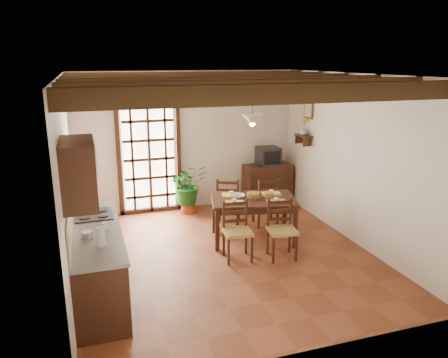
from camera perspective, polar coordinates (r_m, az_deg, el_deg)
name	(u,v)px	position (r m, az deg, el deg)	size (l,w,h in m)	color
ground_plane	(226,255)	(7.04, 0.23, -9.96)	(5.00, 5.00, 0.00)	brown
room_shell	(226,143)	(6.48, 0.25, 4.72)	(4.52, 5.02, 2.81)	silver
ceiling_beams	(226,83)	(6.37, 0.25, 12.46)	(4.50, 4.34, 0.20)	#301E0E
french_door	(149,155)	(8.77, -9.76, 3.07)	(1.26, 0.11, 2.32)	white
kitchen_counter	(98,261)	(6.01, -16.18, -10.28)	(0.64, 2.25, 1.38)	black
upper_cabinet	(79,173)	(4.89, -18.46, 0.78)	(0.35, 0.80, 0.70)	black
range_hood	(81,159)	(6.13, -18.14, 2.56)	(0.38, 0.60, 0.54)	white
counter_items	(94,224)	(5.91, -16.57, -5.65)	(0.50, 1.43, 0.25)	black
dining_table	(253,204)	(7.40, 3.82, -3.22)	(1.56, 1.18, 0.76)	#381C12
chair_near_left	(237,242)	(6.83, 1.74, -8.17)	(0.46, 0.44, 0.91)	tan
chair_near_right	(282,240)	(6.94, 7.52, -7.90)	(0.48, 0.46, 0.92)	tan
chair_far_left	(228,210)	(8.14, 0.58, -4.13)	(0.56, 0.55, 0.94)	tan
chair_far_right	(266,210)	(8.24, 5.45, -4.02)	(0.45, 0.43, 0.91)	tan
table_setting	(253,196)	(7.36, 3.84, -2.27)	(1.01, 0.68, 0.09)	gold
table_bowl	(238,196)	(7.37, 1.87, -2.24)	(0.22, 0.22, 0.05)	white
sideboard	(267,184)	(9.41, 5.69, -0.66)	(1.00, 0.45, 0.85)	black
crt_tv	(268,156)	(9.25, 5.81, 3.00)	(0.45, 0.42, 0.38)	black
fuse_box	(257,121)	(9.30, 4.32, 7.54)	(0.25, 0.03, 0.32)	white
plant_pot	(189,207)	(8.93, -4.65, -3.64)	(0.35, 0.35, 0.21)	maroon
potted_plant	(188,185)	(8.79, -4.72, -0.81)	(1.91, 1.64, 2.13)	#144C19
wall_shelf	(303,138)	(8.82, 10.32, 5.33)	(0.20, 0.42, 0.20)	black
shelf_vase	(304,131)	(8.79, 10.37, 6.22)	(0.15, 0.15, 0.15)	#B2BFB2
shelf_flowers	(304,120)	(8.76, 10.43, 7.56)	(0.14, 0.14, 0.36)	gold
framed_picture	(309,110)	(8.78, 10.98, 8.81)	(0.03, 0.32, 0.32)	brown
pendant_lamp	(252,119)	(7.17, 3.73, 7.85)	(0.36, 0.36, 0.84)	black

